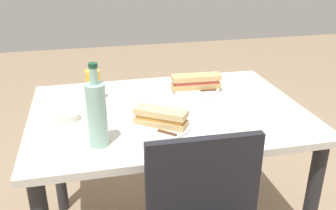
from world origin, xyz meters
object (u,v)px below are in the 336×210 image
at_px(baguette_sandwich_near, 161,117).
at_px(water_bottle, 97,113).
at_px(baguette_sandwich_far, 196,81).
at_px(knife_far, 201,91).
at_px(knife_near, 158,131).
at_px(plate_far, 196,89).
at_px(beer_glass, 93,85).
at_px(olive_bowl, 68,116).
at_px(dining_table, 168,131).
at_px(plate_near, 161,127).

relative_size(baguette_sandwich_near, water_bottle, 0.68).
height_order(baguette_sandwich_far, knife_far, baguette_sandwich_far).
relative_size(knife_near, water_bottle, 0.45).
relative_size(baguette_sandwich_near, plate_far, 0.92).
distance_m(baguette_sandwich_near, knife_near, 0.06).
distance_m(knife_far, beer_glass, 0.51).
xyz_separation_m(baguette_sandwich_near, beer_glass, (0.24, -0.36, 0.02)).
bearing_deg(olive_bowl, baguette_sandwich_far, -162.08).
relative_size(knife_near, plate_far, 0.61).
xyz_separation_m(dining_table, knife_near, (0.09, 0.23, 0.13)).
relative_size(knife_far, water_bottle, 0.58).
xyz_separation_m(baguette_sandwich_near, water_bottle, (0.25, 0.08, 0.08)).
distance_m(plate_near, olive_bowl, 0.40).
distance_m(baguette_sandwich_near, baguette_sandwich_far, 0.44).
relative_size(baguette_sandwich_far, beer_glass, 1.70).
bearing_deg(plate_near, water_bottle, 17.17).
bearing_deg(plate_near, olive_bowl, -24.45).
bearing_deg(plate_far, water_bottle, 41.28).
xyz_separation_m(dining_table, olive_bowl, (0.43, 0.01, 0.12)).
height_order(baguette_sandwich_near, baguette_sandwich_far, same).
bearing_deg(baguette_sandwich_far, olive_bowl, 17.92).
relative_size(baguette_sandwich_near, baguette_sandwich_far, 0.87).
height_order(plate_near, baguette_sandwich_far, baguette_sandwich_far).
distance_m(beer_glass, olive_bowl, 0.23).
xyz_separation_m(knife_far, water_bottle, (0.51, 0.39, 0.11)).
bearing_deg(plate_near, knife_far, -130.20).
distance_m(knife_near, beer_glass, 0.47).
xyz_separation_m(dining_table, water_bottle, (0.32, 0.25, 0.23)).
bearing_deg(plate_far, plate_near, 55.02).
bearing_deg(baguette_sandwich_near, plate_near, 90.00).
xyz_separation_m(baguette_sandwich_far, knife_far, (-0.01, 0.05, -0.03)).
xyz_separation_m(knife_far, beer_glass, (0.51, -0.05, 0.05)).
xyz_separation_m(baguette_sandwich_near, plate_far, (-0.25, -0.36, -0.04)).
bearing_deg(knife_far, baguette_sandwich_near, 49.80).
height_order(baguette_sandwich_near, knife_far, baguette_sandwich_near).
xyz_separation_m(dining_table, baguette_sandwich_near, (0.07, 0.18, 0.16)).
height_order(plate_far, beer_glass, beer_glass).
xyz_separation_m(knife_near, knife_far, (-0.28, -0.36, 0.00)).
bearing_deg(olive_bowl, beer_glass, -121.12).
height_order(knife_near, beer_glass, beer_glass).
distance_m(baguette_sandwich_far, water_bottle, 0.67).
height_order(plate_near, water_bottle, water_bottle).
bearing_deg(water_bottle, baguette_sandwich_near, -162.83).
bearing_deg(dining_table, baguette_sandwich_near, 68.60).
relative_size(plate_near, knife_far, 1.28).
height_order(baguette_sandwich_near, knife_near, baguette_sandwich_near).
relative_size(plate_far, olive_bowl, 2.43).
xyz_separation_m(beer_glass, olive_bowl, (0.12, 0.19, -0.06)).
bearing_deg(baguette_sandwich_far, plate_far, 0.00).
relative_size(plate_near, olive_bowl, 2.43).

